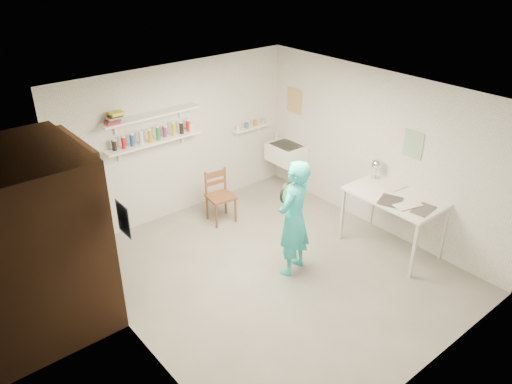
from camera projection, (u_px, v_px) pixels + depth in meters
floor at (275, 272)px, 6.72m from camera, size 4.00×4.50×0.02m
ceiling at (279, 98)px, 5.60m from camera, size 4.00×4.50×0.02m
wall_back at (179, 141)px, 7.70m from camera, size 4.00×0.02×2.40m
wall_front at (439, 280)px, 4.62m from camera, size 4.00×0.02×2.40m
wall_left at (128, 252)px, 5.03m from camera, size 0.02×4.50×2.40m
wall_right at (379, 152)px, 7.30m from camera, size 0.02×4.50×2.40m
doorway_recess at (90, 226)px, 5.85m from camera, size 0.02×0.90×2.00m
corridor_box at (27, 244)px, 5.42m from camera, size 1.40×1.50×2.10m
door_lintel at (77, 142)px, 5.37m from camera, size 0.06×1.05×0.10m
door_jamb_near at (110, 244)px, 5.52m from camera, size 0.06×0.10×2.00m
door_jamb_far at (75, 209)px, 6.20m from camera, size 0.06×0.10×2.00m
shelf_lower at (154, 142)px, 7.26m from camera, size 1.50×0.22×0.03m
shelf_upper at (151, 115)px, 7.08m from camera, size 1.50×0.22×0.03m
ledge_shelf at (251, 128)px, 8.44m from camera, size 0.70×0.14×0.03m
poster_left at (123, 219)px, 4.91m from camera, size 0.01×0.28×0.36m
poster_right_a at (294, 101)px, 8.35m from camera, size 0.01×0.34×0.42m
poster_right_b at (413, 144)px, 6.77m from camera, size 0.01×0.30×0.38m
belfast_sink at (286, 153)px, 8.54m from camera, size 0.48×0.60×0.30m
man at (294, 218)px, 6.39m from camera, size 0.67×0.54×1.60m
wall_clock at (287, 193)px, 6.45m from camera, size 0.29×0.12×0.29m
wooden_chair at (221, 197)px, 7.72m from camera, size 0.44×0.43×0.85m
work_table at (392, 222)px, 7.02m from camera, size 0.78×1.30×0.87m
desk_lamp at (377, 164)px, 7.19m from camera, size 0.16×0.16×0.16m
spray_cans at (153, 135)px, 7.22m from camera, size 1.32×0.06×0.17m
book_stack at (114, 118)px, 6.72m from camera, size 0.26×0.14×0.14m
ledge_pots at (251, 124)px, 8.42m from camera, size 0.48×0.07×0.09m
papers at (396, 194)px, 6.81m from camera, size 0.30×0.22×0.02m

